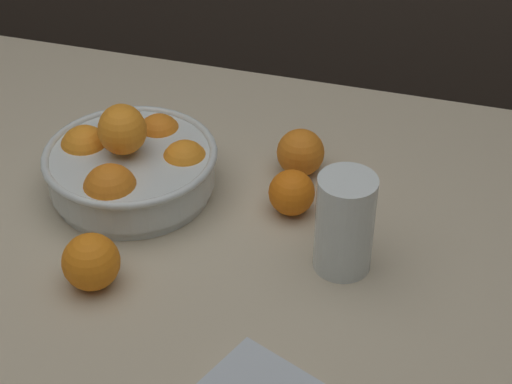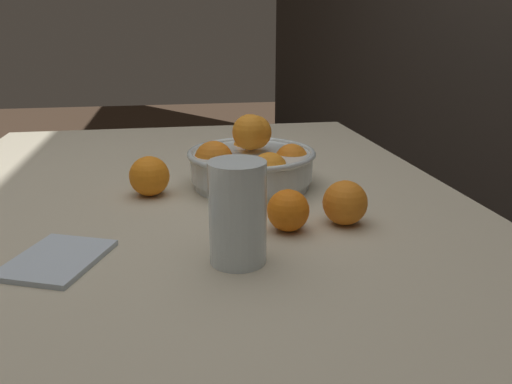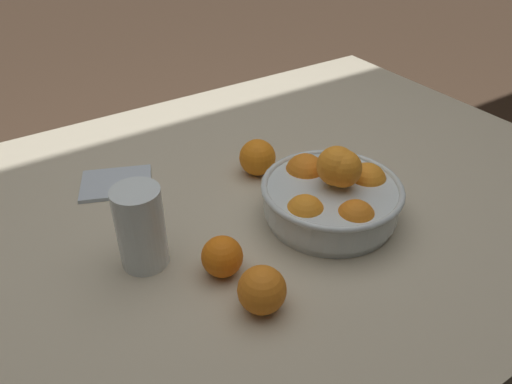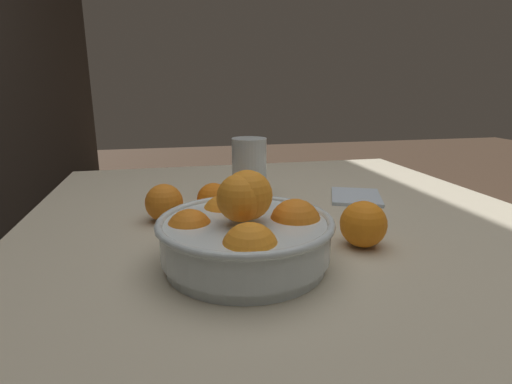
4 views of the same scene
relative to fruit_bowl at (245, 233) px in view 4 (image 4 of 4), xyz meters
The scene contains 7 objects.
dining_table 0.18m from the fruit_bowl, 63.28° to the right, with size 1.43×1.06×0.73m.
fruit_bowl is the anchor object (origin of this frame).
juice_glass 0.35m from the fruit_bowl, 12.39° to the right, with size 0.08×0.08×0.15m.
orange_loose_near_bowl 0.27m from the fruit_bowl, 26.90° to the left, with size 0.08×0.08×0.08m, color orange.
orange_loose_front 0.21m from the fruit_bowl, 81.73° to the right, with size 0.08×0.08×0.08m, color orange.
orange_loose_aside 0.25m from the fruit_bowl, ahead, with size 0.07×0.07×0.07m, color orange.
napkin 0.45m from the fruit_bowl, 47.32° to the right, with size 0.14×0.11×0.01m, color silver.
Camera 4 is at (-0.61, 0.23, 1.00)m, focal length 28.00 mm.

